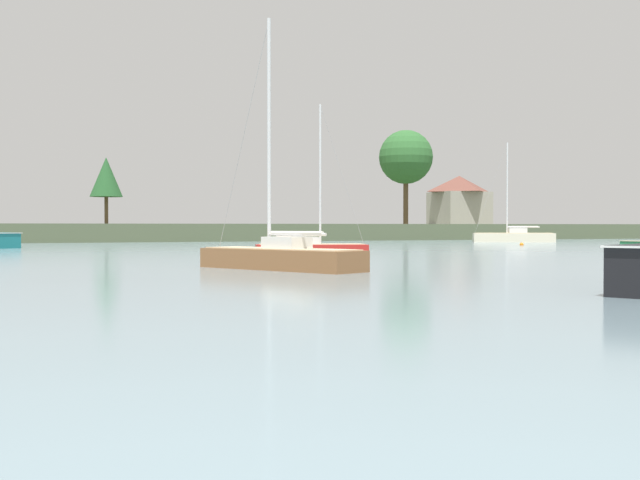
{
  "coord_description": "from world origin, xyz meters",
  "views": [
    {
      "loc": [
        -12.2,
        -5.07,
        1.67
      ],
      "look_at": [
        3.94,
        36.15,
        0.89
      ],
      "focal_mm": 43.7,
      "sensor_mm": 36.0,
      "label": 1
    }
  ],
  "objects_px": {
    "dinghy_green": "(635,243)",
    "sailboat_red": "(311,251)",
    "sailboat_cream": "(514,240)",
    "sailboat_wood": "(280,264)",
    "mooring_buoy_orange": "(522,244)"
  },
  "relations": [
    {
      "from": "dinghy_green",
      "to": "sailboat_red",
      "type": "bearing_deg",
      "value": -160.32
    },
    {
      "from": "sailboat_wood",
      "to": "mooring_buoy_orange",
      "type": "distance_m",
      "value": 43.31
    },
    {
      "from": "sailboat_cream",
      "to": "mooring_buoy_orange",
      "type": "relative_size",
      "value": 28.3
    },
    {
      "from": "sailboat_wood",
      "to": "mooring_buoy_orange",
      "type": "height_order",
      "value": "sailboat_wood"
    },
    {
      "from": "sailboat_cream",
      "to": "sailboat_red",
      "type": "xyz_separation_m",
      "value": [
        -32.57,
        -25.55,
        -0.06
      ]
    },
    {
      "from": "sailboat_cream",
      "to": "sailboat_wood",
      "type": "bearing_deg",
      "value": -134.29
    },
    {
      "from": "sailboat_wood",
      "to": "sailboat_red",
      "type": "distance_m",
      "value": 16.5
    },
    {
      "from": "sailboat_cream",
      "to": "sailboat_red",
      "type": "bearing_deg",
      "value": -141.89
    },
    {
      "from": "sailboat_wood",
      "to": "sailboat_red",
      "type": "height_order",
      "value": "sailboat_wood"
    },
    {
      "from": "sailboat_wood",
      "to": "sailboat_cream",
      "type": "bearing_deg",
      "value": 45.71
    },
    {
      "from": "sailboat_wood",
      "to": "sailboat_red",
      "type": "bearing_deg",
      "value": 65.09
    },
    {
      "from": "sailboat_cream",
      "to": "mooring_buoy_orange",
      "type": "distance_m",
      "value": 13.67
    },
    {
      "from": "dinghy_green",
      "to": "sailboat_cream",
      "type": "bearing_deg",
      "value": 111.74
    },
    {
      "from": "sailboat_cream",
      "to": "sailboat_wood",
      "type": "relative_size",
      "value": 1.08
    },
    {
      "from": "sailboat_wood",
      "to": "dinghy_green",
      "type": "height_order",
      "value": "sailboat_wood"
    }
  ]
}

